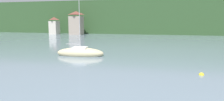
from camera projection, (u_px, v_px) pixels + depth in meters
wooded_hillside at (177, 20)px, 118.13m from camera, size 352.00×74.82×27.33m
shore_building_west at (54, 26)px, 84.50m from camera, size 3.44×3.72×7.05m
shore_building_westcentral at (76, 23)px, 82.22m from camera, size 5.23×4.24×9.36m
sailboat_far_7 at (80, 53)px, 33.00m from camera, size 7.96×3.23×9.35m
mooring_buoy_near at (201, 75)px, 21.32m from camera, size 0.53×0.53×0.53m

